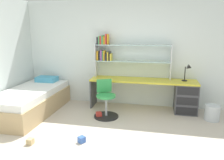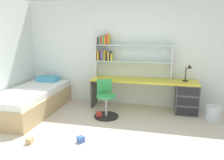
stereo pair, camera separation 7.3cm
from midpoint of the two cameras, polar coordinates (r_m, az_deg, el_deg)
name	(u,v)px [view 2 (the right image)]	position (r m, az deg, el deg)	size (l,w,h in m)	color
ground_plane	(103,158)	(3.34, -1.72, -19.81)	(6.09, 5.84, 0.02)	beige
room_shell	(58,58)	(4.47, -13.58, 5.56)	(6.09, 5.84, 2.51)	silver
desk	(172,94)	(5.05, 15.91, -3.52)	(2.39, 0.53, 0.70)	gold
bookshelf_hutch	(120,53)	(5.10, 2.63, 7.16)	(1.76, 0.22, 1.01)	silver
desk_lamp	(189,70)	(4.98, 19.98, 2.44)	(0.20, 0.17, 0.38)	black
swivel_chair	(106,103)	(4.61, -1.16, -5.96)	(0.52, 0.52, 0.78)	black
bed_platform	(31,101)	(5.16, -20.01, -5.09)	(1.01, 2.07, 0.66)	tan
waste_bin	(213,113)	(4.90, 25.36, -7.94)	(0.30, 0.30, 0.32)	silver
toy_block_natural_0	(30,141)	(3.88, -20.29, -14.72)	(0.10, 0.10, 0.10)	tan
toy_block_blue_1	(81,139)	(3.73, -7.65, -15.16)	(0.10, 0.10, 0.10)	#3860B7
toy_block_red_2	(99,115)	(4.66, -3.01, -9.07)	(0.11, 0.11, 0.11)	red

